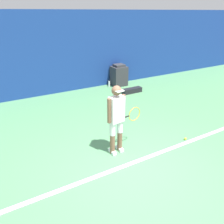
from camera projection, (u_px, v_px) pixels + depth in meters
The scene contains 8 objects.
ground_plane at pixel (132, 168), 4.76m from camera, with size 24.00×24.00×0.00m, color #518C5B.
back_wall at pixel (53, 54), 8.51m from camera, with size 24.00×0.10×3.19m.
court_baseline at pixel (129, 164), 4.87m from camera, with size 21.60×0.10×0.01m.
tennis_player at pixel (117, 117), 4.95m from camera, with size 0.97×0.30×1.68m.
tennis_ball at pixel (185, 139), 5.80m from camera, with size 0.07×0.07×0.07m.
covered_chair at pixel (119, 75), 9.94m from camera, with size 0.65×0.58×0.97m.
equipment_bag at pixel (132, 90), 9.15m from camera, with size 0.86×0.26×0.20m.
water_bottle at pixel (109, 84), 9.90m from camera, with size 0.08×0.08×0.28m.
Camera 1 is at (-2.27, -3.09, 3.11)m, focal length 35.00 mm.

